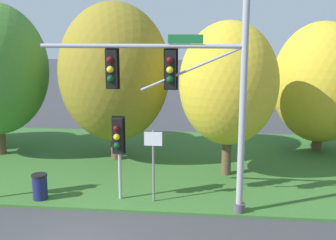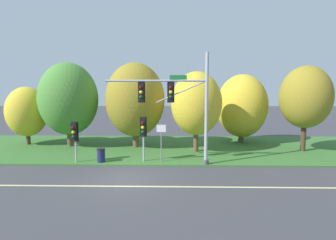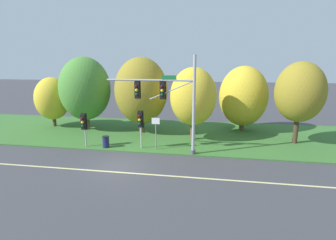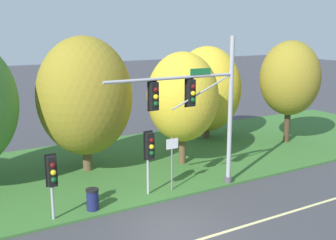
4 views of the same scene
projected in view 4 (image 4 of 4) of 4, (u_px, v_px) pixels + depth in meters
ground_plane at (175, 229)px, 16.45m from camera, size 160.00×160.00×0.00m
grass_verge at (97, 169)px, 23.38m from camera, size 48.00×11.50×0.10m
traffic_signal_mast at (201, 104)px, 19.40m from camera, size 6.72×0.49×7.25m
pedestrian_signal_near_kerb at (149, 150)px, 19.07m from camera, size 0.46×0.55×3.05m
pedestrian_signal_further_along at (52, 174)px, 16.54m from camera, size 0.46×0.55×2.77m
route_sign_post at (172, 157)px, 19.84m from camera, size 0.62×0.08×2.58m
tree_behind_signpost at (85, 96)px, 22.19m from camera, size 5.04×5.04×7.23m
tree_mid_verge at (183, 97)px, 23.38m from camera, size 4.01×4.01×6.35m
tree_tall_centre at (207, 89)px, 29.24m from camera, size 4.73×4.73×6.41m
tree_right_far at (290, 78)px, 27.90m from camera, size 3.96×3.96×6.82m
trash_bin at (93, 199)px, 17.87m from camera, size 0.56×0.56×0.93m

